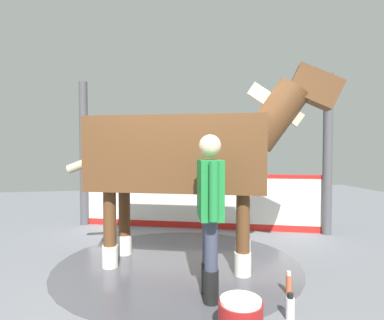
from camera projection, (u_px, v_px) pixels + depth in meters
name	position (u px, v px, depth m)	size (l,w,h in m)	color
ground_plane	(170.00, 270.00, 4.01)	(16.00, 16.00, 0.02)	slate
wet_patch	(178.00, 264.00, 4.22)	(3.14, 3.14, 0.00)	#4C4C54
barrier_wall	(199.00, 203.00, 6.08)	(1.57, 4.24, 1.03)	white
roof_post_near	(328.00, 154.00, 5.62)	(0.16, 0.16, 2.79)	#4C4C51
roof_post_far	(84.00, 154.00, 6.35)	(0.16, 0.16, 2.79)	#4C4C51
horse	(187.00, 155.00, 4.15)	(1.59, 3.39, 2.51)	brown
handler	(210.00, 205.00, 3.22)	(0.66, 0.27, 1.64)	black
wash_bucket	(241.00, 317.00, 2.60)	(0.36, 0.36, 0.30)	maroon
bottle_shampoo	(290.00, 308.00, 2.84)	(0.08, 0.08, 0.23)	white
bottle_spray	(289.00, 284.00, 3.34)	(0.06, 0.06, 0.24)	#CC5933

